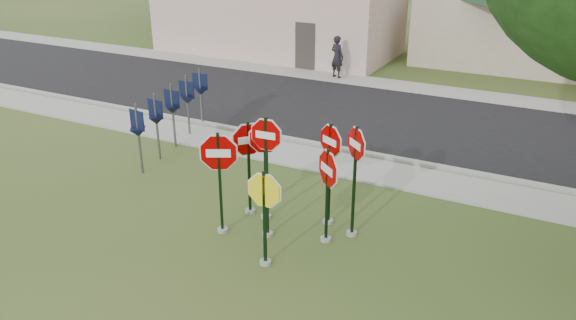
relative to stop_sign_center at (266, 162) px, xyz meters
The scene contains 16 objects.
ground 2.14m from the stop_sign_center, 77.85° to the right, with size 120.00×120.00×0.00m, color #304B1C.
sidewalk_near 4.70m from the stop_sign_center, 86.74° to the left, with size 60.00×1.60×0.06m, color gray.
road 9.03m from the stop_sign_center, 88.40° to the left, with size 60.00×7.00×0.04m, color black.
sidewalk_far 13.27m from the stop_sign_center, 88.92° to the left, with size 60.00×1.60×0.06m, color gray.
curb 5.62m from the stop_sign_center, 87.35° to the left, with size 60.00×0.20×0.14m, color gray.
stop_sign_center is the anchor object (origin of this frame).
stop_sign_yellow 1.23m from the stop_sign_center, 63.03° to the right, with size 1.01×0.24×2.17m.
stop_sign_left 1.06m from the stop_sign_center, 162.00° to the right, with size 1.03×0.54×2.50m.
stop_sign_right 1.36m from the stop_sign_center, 17.53° to the left, with size 0.87×0.73×2.28m.
stop_sign_back_right 1.51m from the stop_sign_center, 49.44° to the left, with size 0.89×0.50×2.55m.
stop_sign_back_left 0.83m from the stop_sign_center, 122.04° to the left, with size 0.86×0.54×2.52m.
stop_sign_far_right 1.88m from the stop_sign_center, 27.88° to the left, with size 0.76×0.65×2.68m.
stop_sign_far_left 1.20m from the stop_sign_center, 140.40° to the left, with size 0.71×0.84×2.42m.
route_sign_row 6.17m from the stop_sign_center, 146.97° to the left, with size 1.43×4.63×2.00m.
building_stucco 18.99m from the stop_sign_center, 117.45° to the left, with size 12.20×6.20×4.20m.
pedestrian 13.73m from the stop_sign_center, 106.36° to the left, with size 0.67×0.44×1.84m, color black.
Camera 1 is at (5.14, -8.29, 6.50)m, focal length 35.00 mm.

